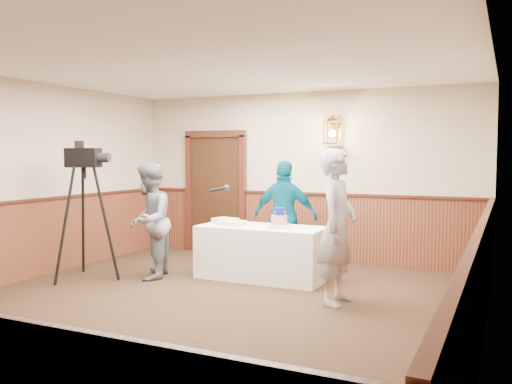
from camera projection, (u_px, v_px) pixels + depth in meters
ground at (189, 314)px, 6.01m from camera, size 7.00×7.00×0.00m
room_shell at (205, 175)px, 6.34m from camera, size 6.02×7.02×2.81m
display_table at (262, 252)px, 7.69m from camera, size 1.80×0.80×0.75m
tiered_cake at (279, 220)px, 7.46m from camera, size 0.35×0.35×0.29m
sheet_cake_yellow at (232, 223)px, 7.72m from camera, size 0.37×0.29×0.07m
sheet_cake_green at (225, 221)px, 8.00m from camera, size 0.39×0.34×0.08m
interviewer at (149, 221)px, 7.68m from camera, size 1.58×0.98×1.65m
baker at (337, 227)px, 6.38m from camera, size 0.46×0.68×1.84m
assistant_p at (285, 217)px, 8.09m from camera, size 1.01×0.49×1.68m
tv_camera_rig at (85, 221)px, 7.64m from camera, size 0.73×0.68×1.86m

